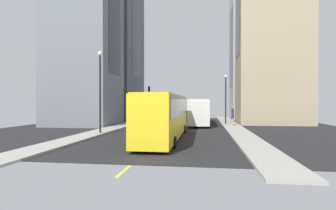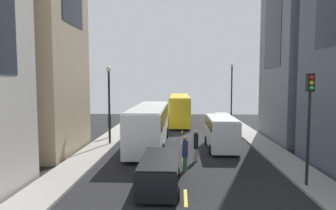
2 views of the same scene
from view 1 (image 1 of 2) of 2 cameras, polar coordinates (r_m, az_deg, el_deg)
ground_plane at (r=32.63m, az=1.64°, el=-4.71°), size 39.78×39.78×0.00m
sidewalk_west at (r=32.61m, az=13.66°, el=-4.60°), size 2.17×44.00×0.15m
sidewalk_east at (r=34.03m, az=-9.86°, el=-4.37°), size 2.17×44.00×0.15m
lane_stripe_0 at (r=53.50m, az=4.06°, el=-2.65°), size 0.16×2.00×0.01m
lane_stripe_1 at (r=47.53m, az=3.59°, el=-3.05°), size 0.16×2.00×0.01m
lane_stripe_2 at (r=41.56m, az=2.98°, el=-3.57°), size 0.16×2.00×0.01m
lane_stripe_3 at (r=35.60m, az=2.16°, el=-4.26°), size 0.16×2.00×0.01m
lane_stripe_4 at (r=29.66m, az=1.02°, el=-5.23°), size 0.16×2.00×0.01m
lane_stripe_5 at (r=23.75m, az=-0.71°, el=-6.67°), size 0.16×2.00×0.01m
lane_stripe_6 at (r=17.91m, az=-3.59°, el=-9.05°), size 0.16×2.00×0.01m
lane_stripe_7 at (r=12.20m, az=-9.33°, el=-13.63°), size 0.16×2.00×0.01m
building_west_0 at (r=50.47m, az=17.14°, el=11.49°), size 6.87×8.04×25.18m
building_east_0 at (r=49.64m, az=-11.93°, el=16.10°), size 9.19×11.31×32.61m
building_east_1 at (r=38.93m, az=-17.35°, el=18.04°), size 8.42×8.14×29.41m
city_bus_white at (r=36.50m, az=6.68°, el=-1.00°), size 2.80×11.90×3.35m
streetcar_yellow at (r=22.27m, az=-0.51°, el=-1.68°), size 2.70×14.33×3.59m
delivery_van_white at (r=38.12m, az=-2.03°, el=-1.67°), size 2.26×5.44×2.58m
car_black_0 at (r=46.22m, az=5.08°, el=-2.01°), size 2.04×4.69×1.57m
pedestrian_waiting_curb at (r=43.44m, az=3.14°, el=-1.91°), size 0.35×0.35×2.10m
pedestrian_crossing_mid at (r=48.06m, az=-5.24°, el=-1.56°), size 0.30×0.30×1.98m
pedestrian_crossing_near at (r=33.98m, az=13.53°, el=-2.13°), size 0.31×0.31×2.34m
pedestrian_walking_far at (r=41.47m, az=1.85°, el=-1.99°), size 0.31×0.31×2.14m
traffic_light_near_corner at (r=46.84m, az=-4.03°, el=1.86°), size 0.32×0.44×5.61m
streetlamp_near at (r=26.03m, az=-14.16°, el=4.45°), size 0.44×0.44×7.62m
streetlamp_far at (r=36.49m, az=12.11°, el=2.40°), size 0.44×0.44×6.50m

